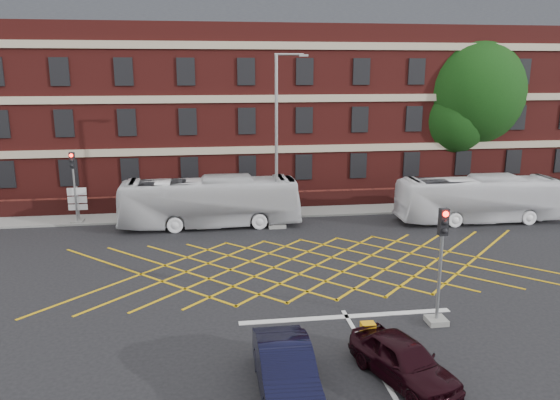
{
  "coord_description": "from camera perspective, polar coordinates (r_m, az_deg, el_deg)",
  "views": [
    {
      "loc": [
        -5.1,
        -21.61,
        8.91
      ],
      "look_at": [
        -1.78,
        1.5,
        3.33
      ],
      "focal_mm": 35.0,
      "sensor_mm": 36.0,
      "label": 1
    }
  ],
  "objects": [
    {
      "name": "ground",
      "position": [
        23.92,
        4.78,
        -8.48
      ],
      "size": [
        120.0,
        120.0,
        0.0
      ],
      "primitive_type": "plane",
      "color": "black",
      "rests_on": "ground"
    },
    {
      "name": "victorian_building",
      "position": [
        43.94,
        -1.22,
        12.04
      ],
      "size": [
        51.0,
        12.17,
        20.4
      ],
      "color": "#5A1917",
      "rests_on": "ground"
    },
    {
      "name": "boundary_wall",
      "position": [
        35.96,
        0.19,
        -0.0
      ],
      "size": [
        56.0,
        0.5,
        1.1
      ],
      "primitive_type": "cube",
      "color": "#481513",
      "rests_on": "ground"
    },
    {
      "name": "far_pavement",
      "position": [
        35.12,
        0.43,
        -1.15
      ],
      "size": [
        60.0,
        3.0,
        0.12
      ],
      "primitive_type": "cube",
      "color": "slate",
      "rests_on": "ground"
    },
    {
      "name": "box_junction_hatching",
      "position": [
        25.74,
        3.78,
        -6.82
      ],
      "size": [
        8.22,
        8.22,
        0.02
      ],
      "primitive_type": "cube",
      "rotation": [
        0.0,
        0.0,
        0.79
      ],
      "color": "#CC990C",
      "rests_on": "ground"
    },
    {
      "name": "stop_line",
      "position": [
        20.81,
        6.97,
        -11.99
      ],
      "size": [
        8.0,
        0.3,
        0.02
      ],
      "primitive_type": "cube",
      "color": "silver",
      "rests_on": "ground"
    },
    {
      "name": "bus_left",
      "position": [
        31.89,
        -7.32,
        -0.2
      ],
      "size": [
        10.45,
        2.54,
        2.9
      ],
      "primitive_type": "imported",
      "rotation": [
        0.0,
        0.0,
        1.58
      ],
      "color": "silver",
      "rests_on": "ground"
    },
    {
      "name": "bus_right",
      "position": [
        34.72,
        20.13,
        0.09
      ],
      "size": [
        10.03,
        2.66,
        2.77
      ],
      "primitive_type": "imported",
      "rotation": [
        0.0,
        0.0,
        1.54
      ],
      "color": "white",
      "rests_on": "ground"
    },
    {
      "name": "car_navy",
      "position": [
        15.98,
        0.62,
        -17.41
      ],
      "size": [
        1.52,
        4.36,
        1.43
      ],
      "primitive_type": "imported",
      "rotation": [
        0.0,
        0.0,
        -0.0
      ],
      "color": "black",
      "rests_on": "ground"
    },
    {
      "name": "car_maroon",
      "position": [
        16.99,
        12.76,
        -15.98
      ],
      "size": [
        2.75,
        4.15,
        1.31
      ],
      "primitive_type": "imported",
      "rotation": [
        0.0,
        0.0,
        0.34
      ],
      "color": "black",
      "rests_on": "ground"
    },
    {
      "name": "deciduous_tree",
      "position": [
        44.66,
        18.8,
        9.89
      ],
      "size": [
        8.61,
        8.61,
        11.59
      ],
      "color": "black",
      "rests_on": "ground"
    },
    {
      "name": "traffic_light_near",
      "position": [
        20.27,
        16.32,
        -7.77
      ],
      "size": [
        0.7,
        0.7,
        4.27
      ],
      "color": "slate",
      "rests_on": "ground"
    },
    {
      "name": "traffic_light_far",
      "position": [
        34.23,
        -20.62,
        0.52
      ],
      "size": [
        0.7,
        0.7,
        4.27
      ],
      "color": "slate",
      "rests_on": "ground"
    },
    {
      "name": "street_lamp",
      "position": [
        31.06,
        -0.26,
        3.3
      ],
      "size": [
        2.25,
        1.0,
        9.79
      ],
      "color": "slate",
      "rests_on": "ground"
    },
    {
      "name": "direction_signs",
      "position": [
        34.55,
        -20.4,
        -0.01
      ],
      "size": [
        1.1,
        0.16,
        2.2
      ],
      "color": "gray",
      "rests_on": "ground"
    },
    {
      "name": "utility_cabinet",
      "position": [
        18.54,
        9.14,
        -13.86
      ],
      "size": [
        0.45,
        0.37,
        0.92
      ],
      "primitive_type": "cube",
      "color": "orange",
      "rests_on": "ground"
    }
  ]
}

